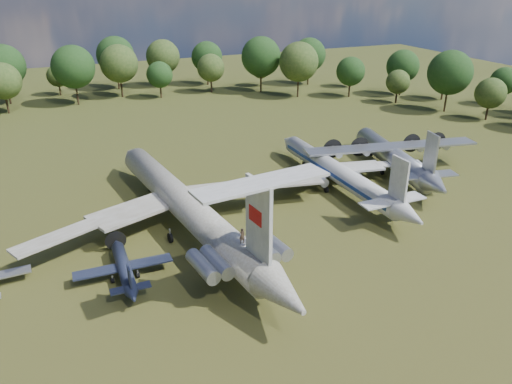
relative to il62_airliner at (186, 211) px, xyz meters
name	(u,v)px	position (x,y,z in m)	size (l,w,h in m)	color
ground	(218,228)	(4.19, -1.42, -2.93)	(300.00, 300.00, 0.00)	#293F15
il62_airliner	(186,211)	(0.00, 0.00, 0.00)	(45.92, 59.70, 5.86)	#BBBBB6
tu104_jet	(337,176)	(27.63, 4.38, -0.70)	(33.41, 44.54, 4.45)	silver
an12_transport	(393,160)	(40.86, 6.70, -0.54)	(32.45, 36.27, 4.77)	#ABAEB3
small_prop_west	(124,270)	(-10.38, -9.18, -1.76)	(11.69, 15.95, 2.34)	black
person_on_il62	(242,236)	(2.01, -16.27, 3.87)	(0.69, 0.45, 1.89)	brown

